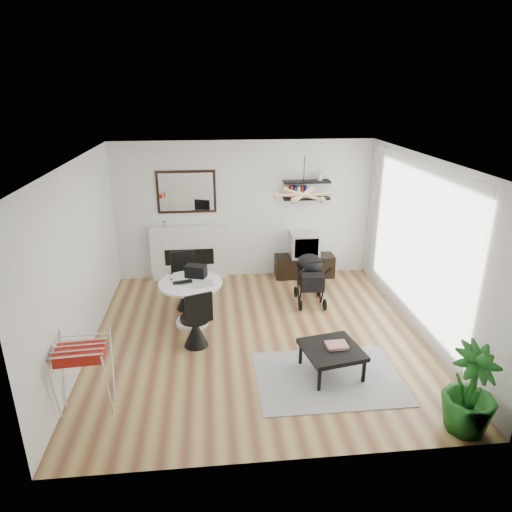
{
  "coord_description": "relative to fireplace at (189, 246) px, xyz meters",
  "views": [
    {
      "loc": [
        -0.65,
        -6.13,
        3.65
      ],
      "look_at": [
        0.02,
        0.4,
        1.18
      ],
      "focal_mm": 32.0,
      "sensor_mm": 36.0,
      "label": 1
    }
  ],
  "objects": [
    {
      "name": "floor",
      "position": [
        1.1,
        -2.42,
        -0.69
      ],
      "size": [
        5.0,
        5.0,
        0.0
      ],
      "primitive_type": "plane",
      "color": "brown",
      "rests_on": "ground"
    },
    {
      "name": "magazines",
      "position": [
        2.05,
        -3.44,
        -0.28
      ],
      "size": [
        0.29,
        0.23,
        0.04
      ],
      "primitive_type": "cube",
      "rotation": [
        0.0,
        0.0,
        0.04
      ],
      "color": "#B82E3F",
      "rests_on": "coffee_table"
    },
    {
      "name": "wall_back",
      "position": [
        1.1,
        0.08,
        0.66
      ],
      "size": [
        5.0,
        0.0,
        5.0
      ],
      "primitive_type": "plane",
      "rotation": [
        1.57,
        0.0,
        0.0
      ],
      "color": "white",
      "rests_on": "floor"
    },
    {
      "name": "newspaper",
      "position": [
        0.28,
        -1.98,
        0.05
      ],
      "size": [
        0.38,
        0.33,
        0.01
      ],
      "primitive_type": "cube",
      "rotation": [
        0.0,
        0.0,
        0.21
      ],
      "color": "beige",
      "rests_on": "dining_table"
    },
    {
      "name": "chair_far",
      "position": [
        -0.01,
        -1.32,
        -0.37
      ],
      "size": [
        0.5,
        0.52,
        0.99
      ],
      "rotation": [
        0.0,
        0.0,
        0.26
      ],
      "color": "black",
      "rests_on": "floor"
    },
    {
      "name": "wall_left",
      "position": [
        -1.4,
        -2.42,
        0.66
      ],
      "size": [
        0.0,
        5.0,
        5.0
      ],
      "primitive_type": "plane",
      "rotation": [
        1.57,
        0.0,
        1.57
      ],
      "color": "white",
      "rests_on": "floor"
    },
    {
      "name": "coffee_table",
      "position": [
        1.98,
        -3.47,
        -0.34
      ],
      "size": [
        0.86,
        0.86,
        0.38
      ],
      "rotation": [
        0.0,
        0.0,
        0.19
      ],
      "color": "black",
      "rests_on": "rug"
    },
    {
      "name": "chair_near",
      "position": [
        0.17,
        -2.59,
        -0.39
      ],
      "size": [
        0.49,
        0.5,
        0.93
      ],
      "rotation": [
        0.0,
        0.0,
        3.51
      ],
      "color": "black",
      "rests_on": "floor"
    },
    {
      "name": "tv_console",
      "position": [
        2.29,
        -0.14,
        -0.46
      ],
      "size": [
        1.18,
        0.41,
        0.44
      ],
      "primitive_type": "cube",
      "color": "black",
      "rests_on": "floor"
    },
    {
      "name": "dining_table",
      "position": [
        0.09,
        -1.9,
        -0.2
      ],
      "size": [
        1.0,
        1.0,
        0.73
      ],
      "color": "white",
      "rests_on": "floor"
    },
    {
      "name": "drinking_glass",
      "position": [
        -0.22,
        -1.76,
        0.1
      ],
      "size": [
        0.06,
        0.06,
        0.1
      ],
      "primitive_type": "cylinder",
      "color": "white",
      "rests_on": "dining_table"
    },
    {
      "name": "black_bag",
      "position": [
        0.18,
        -1.69,
        0.15
      ],
      "size": [
        0.37,
        0.29,
        0.2
      ],
      "primitive_type": "cube",
      "rotation": [
        0.0,
        0.0,
        -0.31
      ],
      "color": "black",
      "rests_on": "dining_table"
    },
    {
      "name": "potted_plant",
      "position": [
        3.21,
        -4.67,
        -0.16
      ],
      "size": [
        0.74,
        0.74,
        1.05
      ],
      "primitive_type": "imported",
      "rotation": [
        0.0,
        0.0,
        0.32
      ],
      "color": "#195819",
      "rests_on": "floor"
    },
    {
      "name": "shelf_lower",
      "position": [
        2.29,
        -0.05,
        0.91
      ],
      "size": [
        0.9,
        0.25,
        0.04
      ],
      "primitive_type": "cube",
      "color": "black",
      "rests_on": "wall_back"
    },
    {
      "name": "fireplace",
      "position": [
        0.0,
        0.0,
        0.0
      ],
      "size": [
        1.5,
        0.17,
        2.16
      ],
      "color": "white",
      "rests_on": "floor"
    },
    {
      "name": "shelf_upper",
      "position": [
        2.29,
        -0.05,
        1.23
      ],
      "size": [
        0.9,
        0.25,
        0.04
      ],
      "primitive_type": "cube",
      "color": "black",
      "rests_on": "wall_back"
    },
    {
      "name": "stroller",
      "position": [
        2.16,
        -1.29,
        -0.28
      ],
      "size": [
        0.51,
        0.8,
        0.96
      ],
      "rotation": [
        0.0,
        0.0,
        -0.04
      ],
      "color": "black",
      "rests_on": "floor"
    },
    {
      "name": "laptop",
      "position": [
        -0.02,
        -1.96,
        0.06
      ],
      "size": [
        0.34,
        0.27,
        0.02
      ],
      "primitive_type": "imported",
      "rotation": [
        0.0,
        0.0,
        0.25
      ],
      "color": "black",
      "rests_on": "dining_table"
    },
    {
      "name": "rug",
      "position": [
        1.93,
        -3.58,
        -0.68
      ],
      "size": [
        1.91,
        1.38,
        0.01
      ],
      "primitive_type": "cube",
      "color": "#A7A7A7",
      "rests_on": "floor"
    },
    {
      "name": "sheer_curtain",
      "position": [
        3.5,
        -2.22,
        0.66
      ],
      "size": [
        0.04,
        3.6,
        2.6
      ],
      "primitive_type": "cube",
      "color": "white",
      "rests_on": "wall_right"
    },
    {
      "name": "ceiling",
      "position": [
        1.1,
        -2.42,
        2.01
      ],
      "size": [
        5.0,
        5.0,
        0.0
      ],
      "primitive_type": "plane",
      "color": "white",
      "rests_on": "wall_back"
    },
    {
      "name": "pendant_lamp",
      "position": [
        1.8,
        -2.12,
        1.46
      ],
      "size": [
        0.9,
        0.9,
        0.1
      ],
      "primitive_type": null,
      "color": "tan",
      "rests_on": "ceiling"
    },
    {
      "name": "drying_rack",
      "position": [
        -1.08,
        -3.92,
        -0.2
      ],
      "size": [
        0.65,
        0.61,
        0.92
      ],
      "rotation": [
        0.0,
        0.0,
        0.07
      ],
      "color": "white",
      "rests_on": "floor"
    },
    {
      "name": "wall_right",
      "position": [
        3.6,
        -2.42,
        0.66
      ],
      "size": [
        0.0,
        5.0,
        5.0
      ],
      "primitive_type": "plane",
      "rotation": [
        1.57,
        0.0,
        -1.57
      ],
      "color": "white",
      "rests_on": "floor"
    },
    {
      "name": "crt_tv",
      "position": [
        2.27,
        -0.14,
        -0.0
      ],
      "size": [
        0.56,
        0.49,
        0.49
      ],
      "color": "silver",
      "rests_on": "tv_console"
    }
  ]
}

